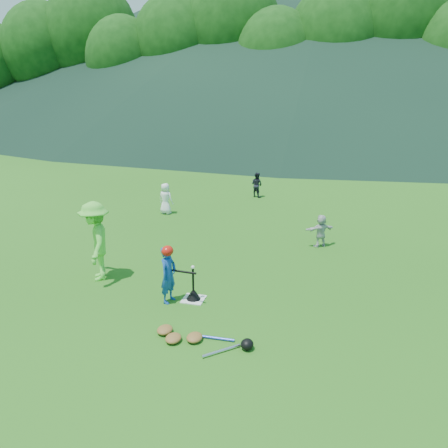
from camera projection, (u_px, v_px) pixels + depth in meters
name	position (u px, v px, depth m)	size (l,w,h in m)	color
ground	(194.00, 300.00, 9.16)	(120.00, 120.00, 0.00)	#235C15
home_plate	(194.00, 299.00, 9.16)	(0.45, 0.45, 0.02)	silver
baseball	(193.00, 267.00, 8.94)	(0.08, 0.08, 0.08)	white
batter_child	(168.00, 275.00, 8.91)	(0.44, 0.29, 1.20)	#154194
adult_coach	(96.00, 241.00, 9.90)	(1.19, 0.68, 1.84)	#5CD13D
fielder_a	(166.00, 199.00, 15.16)	(0.53, 0.34, 1.08)	white
fielder_b	(257.00, 185.00, 17.46)	(0.49, 0.38, 1.00)	black
fielder_d	(321.00, 231.00, 12.07)	(0.85, 0.27, 0.92)	#BDBDBD
batting_tee	(193.00, 294.00, 9.12)	(0.30, 0.30, 0.68)	black
batter_gear	(169.00, 253.00, 8.76)	(0.73, 0.26, 0.56)	red
equipment_pile	(194.00, 338.00, 7.66)	(1.80, 0.75, 0.19)	olive
outfield_fence	(306.00, 133.00, 34.74)	(70.07, 0.08, 1.33)	gray
tree_line	(319.00, 38.00, 37.79)	(70.04, 11.40, 14.82)	#382314
distant_hills	(293.00, 26.00, 81.84)	(155.00, 140.00, 32.00)	black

